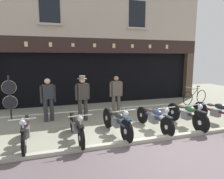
% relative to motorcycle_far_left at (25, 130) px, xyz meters
% --- Properties ---
extents(ground, '(22.80, 22.00, 0.18)m').
position_rel_motorcycle_far_left_xyz_m(ground, '(3.35, -1.85, -0.47)').
color(ground, gray).
extents(shop_facade, '(11.10, 4.42, 5.96)m').
position_rel_motorcycle_far_left_xyz_m(shop_facade, '(3.35, 6.17, 1.23)').
color(shop_facade, black).
rests_on(shop_facade, ground).
extents(motorcycle_far_left, '(0.62, 1.98, 0.93)m').
position_rel_motorcycle_far_left_xyz_m(motorcycle_far_left, '(0.00, 0.00, 0.00)').
color(motorcycle_far_left, black).
rests_on(motorcycle_far_left, ground).
extents(motorcycle_left, '(0.62, 2.00, 0.91)m').
position_rel_motorcycle_far_left_xyz_m(motorcycle_left, '(1.36, -0.05, -0.01)').
color(motorcycle_left, black).
rests_on(motorcycle_left, ground).
extents(motorcycle_center_left, '(0.62, 2.03, 0.93)m').
position_rel_motorcycle_far_left_xyz_m(motorcycle_center_left, '(2.59, -0.01, 0.01)').
color(motorcycle_center_left, black).
rests_on(motorcycle_center_left, ground).
extents(motorcycle_center, '(0.62, 2.02, 0.90)m').
position_rel_motorcycle_far_left_xyz_m(motorcycle_center, '(3.91, 0.03, -0.02)').
color(motorcycle_center, black).
rests_on(motorcycle_center, ground).
extents(motorcycle_center_right, '(0.62, 2.02, 0.93)m').
position_rel_motorcycle_far_left_xyz_m(motorcycle_center_right, '(5.12, -0.03, 0.00)').
color(motorcycle_center_right, black).
rests_on(motorcycle_center_right, ground).
extents(motorcycle_right, '(0.62, 1.98, 0.91)m').
position_rel_motorcycle_far_left_xyz_m(motorcycle_right, '(6.41, -0.04, -0.01)').
color(motorcycle_right, black).
rests_on(motorcycle_right, ground).
extents(salesman_left, '(0.55, 0.29, 1.61)m').
position_rel_motorcycle_far_left_xyz_m(salesman_left, '(0.61, 2.04, 0.46)').
color(salesman_left, '#2D2D33').
rests_on(salesman_left, ground).
extents(shopkeeper_center, '(0.55, 0.36, 1.71)m').
position_rel_motorcycle_far_left_xyz_m(shopkeeper_center, '(1.83, 1.69, 0.53)').
color(shopkeeper_center, '#38332D').
rests_on(shopkeeper_center, ground).
extents(salesman_right, '(0.56, 0.26, 1.62)m').
position_rel_motorcycle_far_left_xyz_m(salesman_right, '(3.27, 2.05, 0.47)').
color(salesman_right, brown).
rests_on(salesman_right, ground).
extents(tyre_sign_pole, '(0.52, 0.06, 1.71)m').
position_rel_motorcycle_far_left_xyz_m(tyre_sign_pole, '(-0.76, 2.58, 0.53)').
color(tyre_sign_pole, '#232328').
rests_on(tyre_sign_pole, ground).
extents(advert_board_near, '(0.71, 0.03, 0.91)m').
position_rel_motorcycle_far_left_xyz_m(advert_board_near, '(6.32, 4.54, 1.36)').
color(advert_board_near, beige).
extents(advert_board_far, '(0.78, 0.03, 1.12)m').
position_rel_motorcycle_far_left_xyz_m(advert_board_far, '(7.56, 4.54, 1.24)').
color(advert_board_far, silver).
extents(leaning_bicycle, '(1.71, 0.54, 0.94)m').
position_rel_motorcycle_far_left_xyz_m(leaning_bicycle, '(7.82, 2.77, -0.06)').
color(leaning_bicycle, black).
rests_on(leaning_bicycle, ground).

